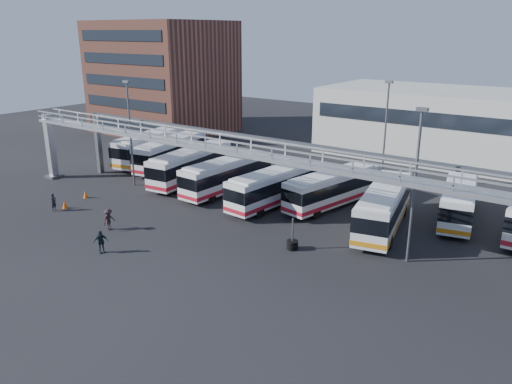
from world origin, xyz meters
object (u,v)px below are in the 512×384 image
Objects in this scene: cone_left at (65,204)px; light_pole_mid at (415,179)px; bus_2 at (191,164)px; bus_6 at (384,206)px; pedestrian_a at (54,202)px; tire_stack at (292,244)px; cone_right at (85,194)px; bus_5 at (332,188)px; pedestrian_c at (109,219)px; light_pole_left at (130,128)px; pedestrian_d at (101,242)px; bus_7 at (459,199)px; bus_3 at (227,174)px; bus_0 at (152,146)px; bus_4 at (275,186)px; light_pole_back at (385,129)px; bus_1 at (171,152)px.

light_pole_mid is at bearing 14.38° from cone_left.
light_pole_mid is at bearing -18.23° from bus_2.
bus_6 reaches higher than pedestrian_a.
tire_stack is (20.60, 5.17, -0.39)m from pedestrian_a.
cone_right is at bearing -176.01° from tire_stack.
light_pole_mid is 29.40m from cone_right.
pedestrian_c is (-11.39, -14.79, -0.87)m from bus_5.
pedestrian_d is (10.39, -12.00, -4.90)m from light_pole_left.
pedestrian_a is 7.28m from pedestrian_c.
bus_6 is 1.09× the size of bus_7.
bus_3 is at bearing -176.31° from bus_7.
pedestrian_a is at bearing -81.89° from bus_0.
cone_right is at bearing -144.94° from bus_4.
bus_2 is 25.15m from bus_7.
tire_stack is at bearing -94.51° from pedestrian_a.
light_pole_back reaches higher than cone_right.
bus_1 is 20.55m from bus_5.
bus_5 is 19.74m from pedestrian_d.
bus_7 is at bearing 31.20° from cone_left.
bus_2 is at bearing 167.98° from light_pole_mid.
bus_3 is (8.86, 3.70, -3.95)m from light_pole_left.
bus_4 reaches higher than bus_5.
bus_5 is (20.52, -1.08, -0.11)m from bus_1.
pedestrian_c is (-12.55, -22.97, -4.87)m from light_pole_back.
pedestrian_a is at bearing -130.80° from light_pole_back.
bus_2 is at bearing -36.62° from bus_1.
pedestrian_d is 13.24m from tire_stack.
bus_1 is 7.19× the size of pedestrian_a.
bus_0 is 20.28m from bus_4.
bus_0 is 17.27m from pedestrian_a.
light_pole_left is 14.81× the size of cone_right.
light_pole_back is 0.97× the size of bus_5.
light_pole_left is at bearing 177.95° from light_pole_mid.
bus_7 is (0.55, 9.99, -4.01)m from light_pole_mid.
light_pole_left is 0.91× the size of bus_2.
bus_6 is 16.18× the size of cone_left.
bus_0 is at bearing -171.88° from bus_5.
bus_6 is at bearing -10.64° from bus_5.
light_pole_left is 20.12m from bus_5.
bus_4 is at bearing -68.10° from pedestrian_a.
bus_2 reaches higher than bus_1.
bus_3 is 20.39m from bus_7.
tire_stack is (10.38, 8.21, -0.43)m from pedestrian_d.
bus_6 is (9.86, 0.19, 0.10)m from bus_4.
bus_6 is at bearing 1.77° from bus_3.
pedestrian_d is 2.35× the size of cone_left.
bus_0 is 5.05× the size of tire_stack.
bus_1 is 15.95× the size of cone_left.
bus_6 is at bearing 19.37° from cone_right.
bus_3 reaches higher than cone_left.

